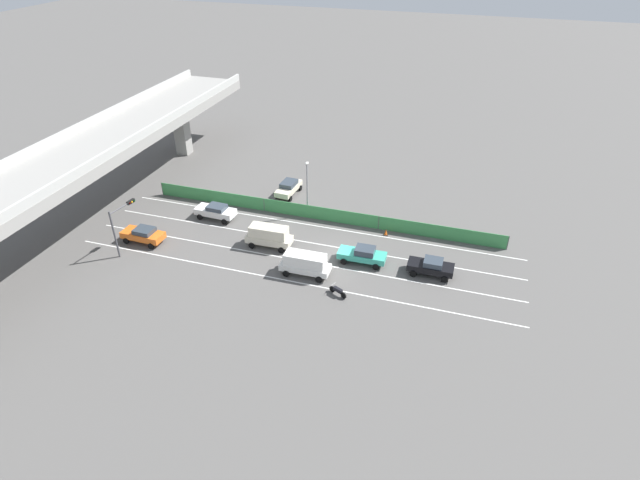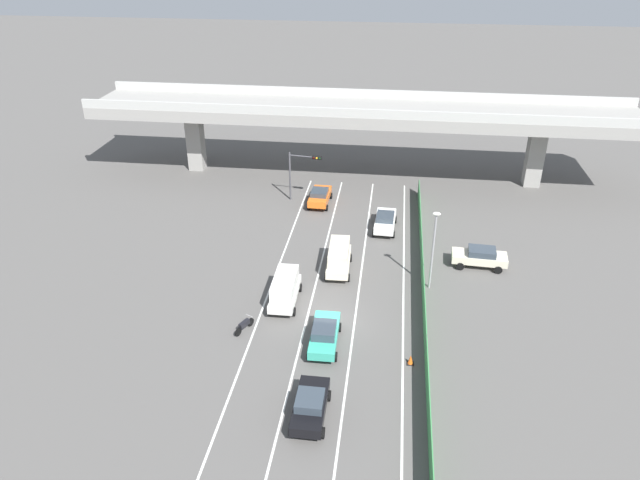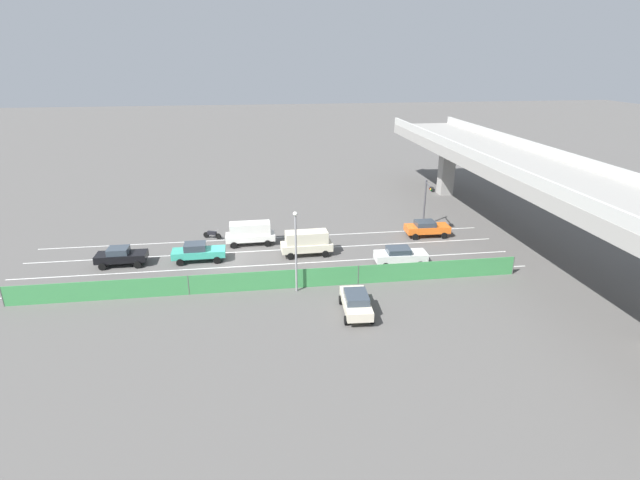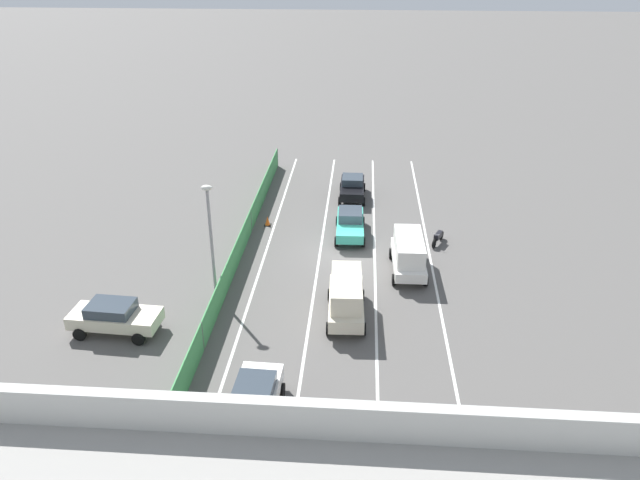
{
  "view_description": "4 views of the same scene",
  "coord_description": "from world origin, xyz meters",
  "px_view_note": "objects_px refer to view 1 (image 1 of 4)",
  "views": [
    {
      "loc": [
        -41.14,
        -11.43,
        28.97
      ],
      "look_at": [
        -0.53,
        1.56,
        2.01
      ],
      "focal_mm": 29.27,
      "sensor_mm": 36.0,
      "label": 1
    },
    {
      "loc": [
        3.67,
        -33.5,
        24.61
      ],
      "look_at": [
        -1.81,
        8.16,
        2.12
      ],
      "focal_mm": 32.8,
      "sensor_mm": 36.0,
      "label": 2
    },
    {
      "loc": [
        41.25,
        2.38,
        17.2
      ],
      "look_at": [
        0.5,
        8.25,
        1.63
      ],
      "focal_mm": 27.42,
      "sensor_mm": 36.0,
      "label": 3
    },
    {
      "loc": [
        -0.68,
        33.59,
        17.51
      ],
      "look_at": [
        1.55,
        2.28,
        2.0
      ],
      "focal_mm": 34.01,
      "sensor_mm": 36.0,
      "label": 4
    }
  ],
  "objects_px": {
    "car_van_cream": "(269,235)",
    "parked_sedan_cream": "(289,187)",
    "car_sedan_black": "(431,266)",
    "car_taxi_teal": "(363,254)",
    "motorcycle": "(338,291)",
    "car_hatchback_white": "(216,211)",
    "traffic_cone": "(386,232)",
    "car_van_white": "(305,263)",
    "street_lamp": "(307,183)",
    "traffic_light": "(121,219)",
    "car_taxi_orange": "(143,234)"
  },
  "relations": [
    {
      "from": "car_hatchback_white",
      "to": "car_taxi_orange",
      "type": "bearing_deg",
      "value": 144.24
    },
    {
      "from": "car_van_white",
      "to": "parked_sedan_cream",
      "type": "distance_m",
      "value": 16.53
    },
    {
      "from": "car_hatchback_white",
      "to": "traffic_light",
      "type": "relative_size",
      "value": 0.89
    },
    {
      "from": "car_taxi_orange",
      "to": "car_van_white",
      "type": "xyz_separation_m",
      "value": [
        -0.27,
        -17.7,
        0.34
      ]
    },
    {
      "from": "car_taxi_teal",
      "to": "car_van_white",
      "type": "xyz_separation_m",
      "value": [
        -3.52,
        4.66,
        0.33
      ]
    },
    {
      "from": "street_lamp",
      "to": "car_sedan_black",
      "type": "bearing_deg",
      "value": -116.02
    },
    {
      "from": "car_hatchback_white",
      "to": "traffic_cone",
      "type": "height_order",
      "value": "car_hatchback_white"
    },
    {
      "from": "car_taxi_orange",
      "to": "car_taxi_teal",
      "type": "bearing_deg",
      "value": -81.72
    },
    {
      "from": "car_taxi_orange",
      "to": "car_van_white",
      "type": "height_order",
      "value": "car_van_white"
    },
    {
      "from": "car_sedan_black",
      "to": "car_taxi_teal",
      "type": "distance_m",
      "value": 6.56
    },
    {
      "from": "car_sedan_black",
      "to": "car_van_cream",
      "type": "bearing_deg",
      "value": 90.21
    },
    {
      "from": "car_sedan_black",
      "to": "car_taxi_teal",
      "type": "height_order",
      "value": "car_taxi_teal"
    },
    {
      "from": "car_sedan_black",
      "to": "motorcycle",
      "type": "bearing_deg",
      "value": 127.44
    },
    {
      "from": "car_van_white",
      "to": "traffic_light",
      "type": "bearing_deg",
      "value": 95.26
    },
    {
      "from": "car_taxi_orange",
      "to": "traffic_cone",
      "type": "relative_size",
      "value": 6.58
    },
    {
      "from": "car_taxi_orange",
      "to": "traffic_cone",
      "type": "xyz_separation_m",
      "value": [
        8.93,
        -23.51,
        -0.59
      ]
    },
    {
      "from": "car_taxi_teal",
      "to": "car_hatchback_white",
      "type": "relative_size",
      "value": 1.03
    },
    {
      "from": "traffic_cone",
      "to": "street_lamp",
      "type": "bearing_deg",
      "value": 80.84
    },
    {
      "from": "car_taxi_orange",
      "to": "parked_sedan_cream",
      "type": "relative_size",
      "value": 0.98
    },
    {
      "from": "car_taxi_orange",
      "to": "traffic_light",
      "type": "height_order",
      "value": "traffic_light"
    },
    {
      "from": "car_van_cream",
      "to": "street_lamp",
      "type": "xyz_separation_m",
      "value": [
        7.22,
        -1.64,
        2.7
      ]
    },
    {
      "from": "car_van_white",
      "to": "street_lamp",
      "type": "xyz_separation_m",
      "value": [
        10.69,
        3.44,
        2.74
      ]
    },
    {
      "from": "car_taxi_orange",
      "to": "car_taxi_teal",
      "type": "distance_m",
      "value": 22.59
    },
    {
      "from": "car_van_cream",
      "to": "motorcycle",
      "type": "height_order",
      "value": "car_van_cream"
    },
    {
      "from": "car_van_white",
      "to": "traffic_cone",
      "type": "bearing_deg",
      "value": -32.27
    },
    {
      "from": "parked_sedan_cream",
      "to": "street_lamp",
      "type": "xyz_separation_m",
      "value": [
        -4.16,
        -3.82,
        3.06
      ]
    },
    {
      "from": "traffic_cone",
      "to": "car_van_white",
      "type": "bearing_deg",
      "value": 147.73
    },
    {
      "from": "traffic_light",
      "to": "car_van_white",
      "type": "bearing_deg",
      "value": -84.74
    },
    {
      "from": "car_taxi_orange",
      "to": "traffic_cone",
      "type": "height_order",
      "value": "car_taxi_orange"
    },
    {
      "from": "motorcycle",
      "to": "car_taxi_orange",
      "type": "bearing_deg",
      "value": 83.58
    },
    {
      "from": "car_sedan_black",
      "to": "street_lamp",
      "type": "relative_size",
      "value": 0.66
    },
    {
      "from": "car_van_white",
      "to": "car_taxi_orange",
      "type": "bearing_deg",
      "value": 89.13
    },
    {
      "from": "car_van_cream",
      "to": "car_van_white",
      "type": "distance_m",
      "value": 6.15
    },
    {
      "from": "car_sedan_black",
      "to": "traffic_cone",
      "type": "height_order",
      "value": "car_sedan_black"
    },
    {
      "from": "parked_sedan_cream",
      "to": "traffic_light",
      "type": "height_order",
      "value": "traffic_light"
    },
    {
      "from": "car_van_cream",
      "to": "car_taxi_teal",
      "type": "distance_m",
      "value": 9.74
    },
    {
      "from": "car_taxi_orange",
      "to": "street_lamp",
      "type": "relative_size",
      "value": 0.69
    },
    {
      "from": "car_van_cream",
      "to": "car_van_white",
      "type": "bearing_deg",
      "value": -124.38
    },
    {
      "from": "parked_sedan_cream",
      "to": "traffic_light",
      "type": "relative_size",
      "value": 0.88
    },
    {
      "from": "car_sedan_black",
      "to": "car_van_white",
      "type": "xyz_separation_m",
      "value": [
        -3.53,
        11.22,
        0.34
      ]
    },
    {
      "from": "car_sedan_black",
      "to": "car_hatchback_white",
      "type": "relative_size",
      "value": 0.94
    },
    {
      "from": "traffic_light",
      "to": "street_lamp",
      "type": "relative_size",
      "value": 0.79
    },
    {
      "from": "car_van_white",
      "to": "street_lamp",
      "type": "bearing_deg",
      "value": 17.83
    },
    {
      "from": "car_hatchback_white",
      "to": "traffic_cone",
      "type": "xyz_separation_m",
      "value": [
        2.25,
        -18.69,
        -0.59
      ]
    },
    {
      "from": "street_lamp",
      "to": "traffic_cone",
      "type": "distance_m",
      "value": 10.06
    },
    {
      "from": "traffic_light",
      "to": "traffic_cone",
      "type": "distance_m",
      "value": 26.66
    },
    {
      "from": "street_lamp",
      "to": "traffic_cone",
      "type": "relative_size",
      "value": 9.57
    },
    {
      "from": "street_lamp",
      "to": "traffic_cone",
      "type": "bearing_deg",
      "value": -99.16
    },
    {
      "from": "car_van_white",
      "to": "car_hatchback_white",
      "type": "bearing_deg",
      "value": 61.66
    },
    {
      "from": "car_van_cream",
      "to": "parked_sedan_cream",
      "type": "xyz_separation_m",
      "value": [
        11.37,
        2.18,
        -0.35
      ]
    }
  ]
}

